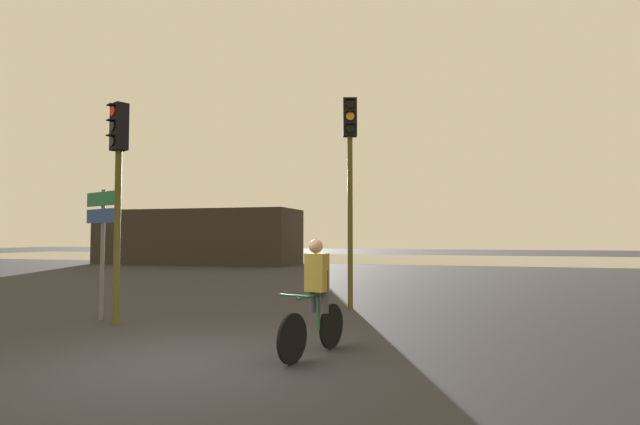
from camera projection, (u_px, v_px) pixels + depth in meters
ground_plane at (180, 364)px, 6.48m from camera, size 120.00×120.00×0.00m
water_strip at (409, 259)px, 36.76m from camera, size 80.00×16.00×0.01m
distant_building at (198, 237)px, 30.37m from camera, size 12.23×4.00×3.26m
traffic_light_near_left at (118, 170)px, 9.46m from camera, size 0.39×0.42×4.19m
traffic_light_center at (350, 163)px, 11.64m from camera, size 0.37×0.39×4.90m
direction_sign_post at (102, 230)px, 9.97m from camera, size 1.02×0.47×2.60m
cyclist at (316, 296)px, 7.01m from camera, size 0.58×1.66×1.62m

